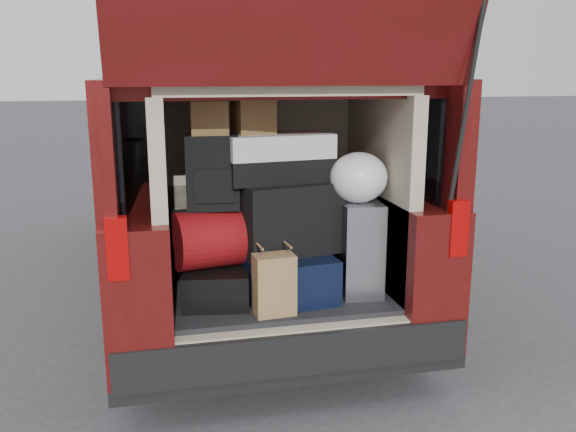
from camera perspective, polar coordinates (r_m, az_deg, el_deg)
name	(u,v)px	position (r m, az deg, el deg)	size (l,w,h in m)	color
ground	(284,392)	(3.69, -0.39, -16.12)	(80.00, 80.00, 0.00)	#363739
minivan	(236,183)	(5.13, -4.86, 3.10)	(1.90, 5.35, 2.77)	black
load_floor	(274,329)	(3.81, -1.30, -10.52)	(1.24, 1.05, 0.55)	black
black_hardshell	(216,282)	(3.51, -6.72, -6.14)	(0.36, 0.50, 0.20)	black
navy_hardshell	(283,273)	(3.54, -0.45, -5.39)	(0.48, 0.59, 0.26)	black
silver_roller	(358,247)	(3.58, 6.57, -2.88)	(0.23, 0.36, 0.55)	silver
kraft_bag	(274,285)	(3.25, -1.30, -6.44)	(0.21, 0.14, 0.33)	#A27749
red_duffel	(220,238)	(3.43, -6.41, -2.02)	(0.50, 0.33, 0.33)	maroon
black_soft_case	(288,217)	(3.47, 0.00, -0.10)	(0.56, 0.34, 0.40)	black
backpack	(212,172)	(3.37, -7.08, 4.08)	(0.29, 0.17, 0.41)	black
twotone_duffel	(277,157)	(3.46, -1.03, 5.50)	(0.60, 0.31, 0.27)	silver
grocery_sack_lower	(209,118)	(3.35, -7.43, 9.10)	(0.20, 0.16, 0.18)	brown
grocery_sack_upper	(254,115)	(3.43, -3.25, 9.43)	(0.21, 0.17, 0.21)	brown
plastic_bag_right	(359,177)	(3.45, 6.61, 3.60)	(0.33, 0.31, 0.29)	white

